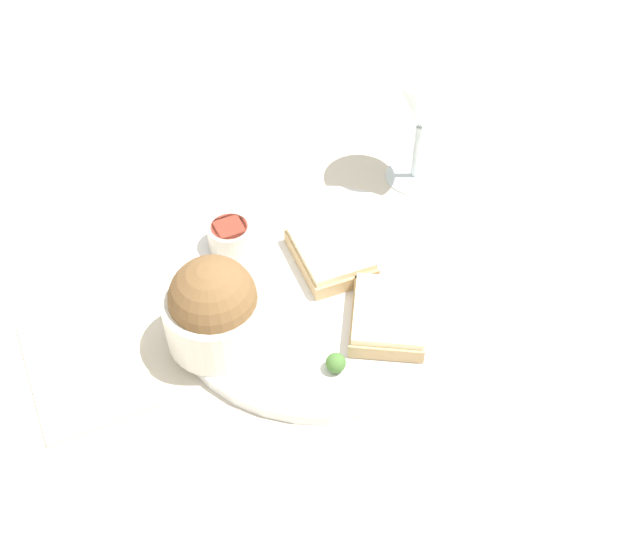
{
  "coord_description": "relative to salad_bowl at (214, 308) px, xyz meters",
  "views": [
    {
      "loc": [
        0.56,
        -0.03,
        0.66
      ],
      "look_at": [
        0.0,
        0.0,
        0.03
      ],
      "focal_mm": 45.0,
      "sensor_mm": 36.0,
      "label": 1
    }
  ],
  "objects": [
    {
      "name": "sauce_ramekin",
      "position": [
        -0.13,
        0.01,
        -0.03
      ],
      "size": [
        0.05,
        0.05,
        0.03
      ],
      "color": "beige",
      "rests_on": "dinner_plate"
    },
    {
      "name": "napkin",
      "position": [
        0.02,
        -0.13,
        -0.05
      ],
      "size": [
        0.19,
        0.16,
        0.01
      ],
      "color": "beige",
      "rests_on": "ground_plane"
    },
    {
      "name": "wine_glass",
      "position": [
        -0.25,
        0.23,
        0.05
      ],
      "size": [
        0.09,
        0.09,
        0.15
      ],
      "color": "silver",
      "rests_on": "ground_plane"
    },
    {
      "name": "ground_plane",
      "position": [
        -0.06,
        0.11,
        -0.06
      ],
      "size": [
        4.0,
        4.0,
        0.0
      ],
      "primitive_type": "plane",
      "color": "beige"
    },
    {
      "name": "cheese_toast_far",
      "position": [
        -0.1,
        0.12,
        -0.03
      ],
      "size": [
        0.11,
        0.1,
        0.03
      ],
      "color": "tan",
      "rests_on": "dinner_plate"
    },
    {
      "name": "garnish",
      "position": [
        0.05,
        0.12,
        -0.03
      ],
      "size": [
        0.02,
        0.02,
        0.02
      ],
      "color": "#477533",
      "rests_on": "dinner_plate"
    },
    {
      "name": "salad_bowl",
      "position": [
        0.0,
        0.0,
        0.0
      ],
      "size": [
        0.1,
        0.1,
        0.1
      ],
      "color": "silver",
      "rests_on": "dinner_plate"
    },
    {
      "name": "cheese_toast_near",
      "position": [
        -0.01,
        0.17,
        -0.03
      ],
      "size": [
        0.1,
        0.09,
        0.03
      ],
      "color": "tan",
      "rests_on": "dinner_plate"
    },
    {
      "name": "dinner_plate",
      "position": [
        -0.06,
        0.11,
        -0.05
      ],
      "size": [
        0.33,
        0.33,
        0.01
      ],
      "color": "white",
      "rests_on": "ground_plane"
    }
  ]
}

